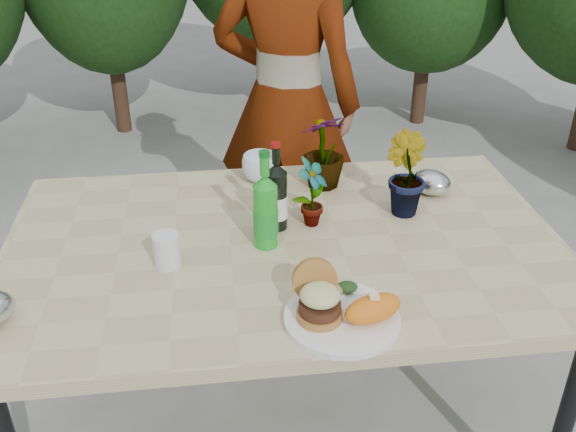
{
  "coord_description": "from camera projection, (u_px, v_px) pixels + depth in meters",
  "views": [
    {
      "loc": [
        -0.19,
        -1.55,
        1.73
      ],
      "look_at": [
        0.0,
        -0.08,
        0.88
      ],
      "focal_mm": 40.0,
      "sensor_mm": 36.0,
      "label": 1
    }
  ],
  "objects": [
    {
      "name": "plastic_cup",
      "position": [
        167.0,
        250.0,
        1.72
      ],
      "size": [
        0.07,
        0.07,
        0.09
      ],
      "primitive_type": "cylinder",
      "color": "silver",
      "rests_on": "patio_table"
    },
    {
      "name": "blue_bowl",
      "position": [
        260.0,
        168.0,
        2.16
      ],
      "size": [
        0.13,
        0.13,
        0.1
      ],
      "primitive_type": "imported",
      "rotation": [
        0.0,
        0.0,
        -0.1
      ],
      "color": "white",
      "rests_on": "patio_table"
    },
    {
      "name": "person",
      "position": [
        287.0,
        103.0,
        2.59
      ],
      "size": [
        0.72,
        0.6,
        1.68
      ],
      "primitive_type": "imported",
      "rotation": [
        0.0,
        0.0,
        2.75
      ],
      "color": "#975C4B",
      "rests_on": "ground"
    },
    {
      "name": "ground",
      "position": [
        285.0,
        425.0,
        2.22
      ],
      "size": [
        80.0,
        80.0,
        0.0
      ],
      "primitive_type": "plane",
      "color": "slate",
      "rests_on": "ground"
    },
    {
      "name": "foil_packet_right",
      "position": [
        431.0,
        182.0,
        2.08
      ],
      "size": [
        0.17,
        0.17,
        0.08
      ],
      "primitive_type": "ellipsoid",
      "rotation": [
        0.0,
        0.0,
        2.33
      ],
      "color": "silver",
      "rests_on": "patio_table"
    },
    {
      "name": "grilled_veg",
      "position": [
        342.0,
        288.0,
        1.6
      ],
      "size": [
        0.08,
        0.05,
        0.03
      ],
      "color": "olive",
      "rests_on": "dinner_plate"
    },
    {
      "name": "sweet_potato",
      "position": [
        373.0,
        309.0,
        1.5
      ],
      "size": [
        0.17,
        0.12,
        0.06
      ],
      "primitive_type": "ellipsoid",
      "rotation": [
        0.0,
        0.0,
        0.35
      ],
      "color": "orange",
      "rests_on": "dinner_plate"
    },
    {
      "name": "seedling_mid",
      "position": [
        404.0,
        174.0,
        1.94
      ],
      "size": [
        0.16,
        0.17,
        0.25
      ],
      "primitive_type": "imported",
      "rotation": [
        0.0,
        0.0,
        1.94
      ],
      "color": "#265A1E",
      "rests_on": "patio_table"
    },
    {
      "name": "seedling_left",
      "position": [
        312.0,
        193.0,
        1.87
      ],
      "size": [
        0.13,
        0.14,
        0.22
      ],
      "primitive_type": "imported",
      "rotation": [
        0.0,
        0.0,
        0.87
      ],
      "color": "#24531C",
      "rests_on": "patio_table"
    },
    {
      "name": "sparkling_water",
      "position": [
        266.0,
        212.0,
        1.78
      ],
      "size": [
        0.07,
        0.07,
        0.29
      ],
      "rotation": [
        0.0,
        0.0,
        0.11
      ],
      "color": "#1C9B21",
      "rests_on": "patio_table"
    },
    {
      "name": "wine_bottle",
      "position": [
        276.0,
        197.0,
        1.86
      ],
      "size": [
        0.07,
        0.07,
        0.27
      ],
      "rotation": [
        0.0,
        0.0,
        -0.04
      ],
      "color": "black",
      "rests_on": "patio_table"
    },
    {
      "name": "seedling_right",
      "position": [
        324.0,
        151.0,
        2.09
      ],
      "size": [
        0.18,
        0.18,
        0.25
      ],
      "primitive_type": "imported",
      "rotation": [
        0.0,
        0.0,
        3.51
      ],
      "color": "#25591E",
      "rests_on": "patio_table"
    },
    {
      "name": "patio_table",
      "position": [
        285.0,
        258.0,
        1.87
      ],
      "size": [
        1.6,
        1.0,
        0.75
      ],
      "color": "tan",
      "rests_on": "ground"
    },
    {
      "name": "dinner_plate",
      "position": [
        342.0,
        318.0,
        1.53
      ],
      "size": [
        0.28,
        0.28,
        0.01
      ],
      "primitive_type": "cylinder",
      "color": "white",
      "rests_on": "patio_table"
    },
    {
      "name": "burger_stack",
      "position": [
        318.0,
        298.0,
        1.51
      ],
      "size": [
        0.11,
        0.16,
        0.11
      ],
      "color": "#B7722D",
      "rests_on": "dinner_plate"
    }
  ]
}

